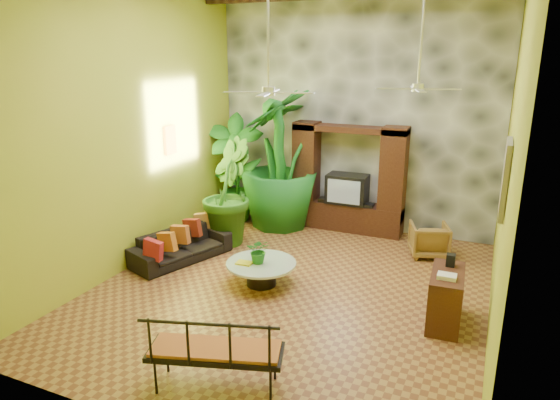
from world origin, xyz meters
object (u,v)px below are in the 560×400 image
at_px(iron_bench, 212,349).
at_px(ceiling_fan_front, 268,76).
at_px(wicker_armchair, 429,240).
at_px(tall_plant_b, 226,192).
at_px(entertainment_center, 348,187).
at_px(ceiling_fan_back, 419,74).
at_px(tall_plant_a, 235,169).
at_px(coffee_table, 261,270).
at_px(side_console, 446,298).
at_px(sofa, 181,246).
at_px(tall_plant_c, 280,159).

bearing_deg(iron_bench, ceiling_fan_front, 81.47).
distance_m(wicker_armchair, tall_plant_b, 4.03).
bearing_deg(ceiling_fan_front, iron_bench, -81.06).
relative_size(entertainment_center, ceiling_fan_back, 1.29).
relative_size(ceiling_fan_back, wicker_armchair, 2.69).
xyz_separation_m(ceiling_fan_back, tall_plant_a, (-4.09, 1.50, -2.19)).
height_order(entertainment_center, coffee_table, entertainment_center).
distance_m(entertainment_center, tall_plant_b, 2.63).
xyz_separation_m(coffee_table, side_console, (2.92, -0.05, 0.13)).
bearing_deg(ceiling_fan_front, sofa, 162.31).
bearing_deg(tall_plant_c, sofa, -109.85).
bearing_deg(side_console, entertainment_center, 123.87).
bearing_deg(side_console, tall_plant_a, 147.47).
xyz_separation_m(entertainment_center, tall_plant_b, (-2.01, -1.69, 0.09)).
distance_m(wicker_armchair, iron_bench, 5.34).
distance_m(entertainment_center, iron_bench, 5.87).
xyz_separation_m(entertainment_center, iron_bench, (0.16, -5.85, -0.43)).
bearing_deg(entertainment_center, coffee_table, -99.14).
height_order(tall_plant_a, tall_plant_b, tall_plant_a).
distance_m(sofa, iron_bench, 3.91).
bearing_deg(ceiling_fan_front, coffee_table, 132.51).
height_order(sofa, coffee_table, sofa).
bearing_deg(tall_plant_c, wicker_armchair, -7.62).
distance_m(sofa, tall_plant_a, 2.60).
relative_size(wicker_armchair, tall_plant_c, 0.23).
bearing_deg(sofa, ceiling_fan_front, -87.83).
relative_size(entertainment_center, iron_bench, 1.48).
bearing_deg(tall_plant_c, coffee_table, -72.22).
relative_size(tall_plant_a, side_console, 2.49).
bearing_deg(coffee_table, tall_plant_a, 125.61).
xyz_separation_m(ceiling_fan_front, iron_bench, (0.36, -2.32, -2.87)).
bearing_deg(iron_bench, coffee_table, 86.83).
bearing_deg(entertainment_center, tall_plant_a, -169.98).
bearing_deg(wicker_armchair, tall_plant_c, -25.98).
relative_size(ceiling_fan_back, sofa, 0.99).
bearing_deg(entertainment_center, ceiling_fan_front, -93.24).
bearing_deg(ceiling_fan_front, side_console, 6.38).
bearing_deg(ceiling_fan_front, tall_plant_b, 134.39).
bearing_deg(wicker_armchair, sofa, 7.96).
bearing_deg(tall_plant_c, side_console, -37.05).
bearing_deg(ceiling_fan_front, wicker_armchair, 53.26).
height_order(iron_bench, side_console, iron_bench).
bearing_deg(sofa, coffee_table, -80.66).
xyz_separation_m(ceiling_fan_front, ceiling_fan_back, (1.80, 1.60, 0.00)).
bearing_deg(entertainment_center, side_console, -53.41).
distance_m(tall_plant_b, side_console, 4.73).
bearing_deg(tall_plant_a, iron_bench, -63.91).
height_order(tall_plant_a, side_console, tall_plant_a).
relative_size(entertainment_center, ceiling_fan_front, 1.29).
distance_m(tall_plant_b, tall_plant_c, 1.53).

